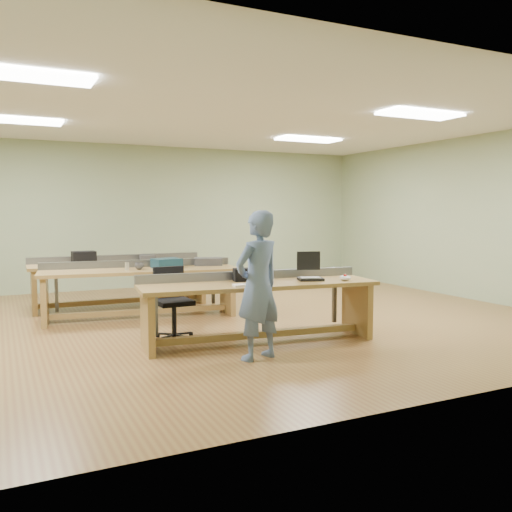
% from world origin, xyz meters
% --- Properties ---
extents(floor, '(10.00, 10.00, 0.00)m').
position_xyz_m(floor, '(0.00, 0.00, 0.00)').
color(floor, brown).
rests_on(floor, ground).
extents(ceiling, '(10.00, 10.00, 0.00)m').
position_xyz_m(ceiling, '(0.00, 0.00, 3.00)').
color(ceiling, silver).
rests_on(ceiling, wall_back).
extents(wall_back, '(10.00, 0.04, 3.00)m').
position_xyz_m(wall_back, '(0.00, 4.00, 1.50)').
color(wall_back, '#91A079').
rests_on(wall_back, floor).
extents(wall_front, '(10.00, 0.04, 3.00)m').
position_xyz_m(wall_front, '(0.00, -4.00, 1.50)').
color(wall_front, '#91A079').
rests_on(wall_front, floor).
extents(wall_right, '(0.04, 8.00, 3.00)m').
position_xyz_m(wall_right, '(5.00, 0.00, 1.50)').
color(wall_right, '#91A079').
rests_on(wall_right, floor).
extents(fluor_panels, '(6.20, 3.50, 0.03)m').
position_xyz_m(fluor_panels, '(0.00, 0.00, 2.97)').
color(fluor_panels, white).
rests_on(fluor_panels, ceiling).
extents(workbench_front, '(3.02, 1.11, 0.86)m').
position_xyz_m(workbench_front, '(0.04, -1.41, 0.56)').
color(workbench_front, olive).
rests_on(workbench_front, floor).
extents(workbench_mid, '(3.01, 1.14, 0.86)m').
position_xyz_m(workbench_mid, '(-0.92, 0.73, 0.56)').
color(workbench_mid, olive).
rests_on(workbench_mid, floor).
extents(workbench_back, '(2.96, 0.86, 0.86)m').
position_xyz_m(workbench_back, '(-1.00, 1.87, 0.56)').
color(workbench_back, olive).
rests_on(workbench_back, floor).
extents(person, '(0.69, 0.56, 1.64)m').
position_xyz_m(person, '(-0.31, -2.12, 0.82)').
color(person, slate).
rests_on(person, floor).
extents(laptop_base, '(0.37, 0.33, 0.03)m').
position_xyz_m(laptop_base, '(0.72, -1.53, 0.77)').
color(laptop_base, black).
rests_on(laptop_base, workbench_front).
extents(laptop_screen, '(0.30, 0.11, 0.24)m').
position_xyz_m(laptop_screen, '(0.76, -1.42, 0.99)').
color(laptop_screen, black).
rests_on(laptop_screen, laptop_base).
extents(keyboard, '(0.43, 0.17, 0.02)m').
position_xyz_m(keyboard, '(-0.18, -1.65, 0.76)').
color(keyboard, silver).
rests_on(keyboard, workbench_front).
extents(trackball_mouse, '(0.15, 0.18, 0.07)m').
position_xyz_m(trackball_mouse, '(1.11, -1.74, 0.78)').
color(trackball_mouse, white).
rests_on(trackball_mouse, workbench_front).
extents(camera_bag, '(0.26, 0.19, 0.16)m').
position_xyz_m(camera_bag, '(-0.09, -1.24, 0.83)').
color(camera_bag, black).
rests_on(camera_bag, workbench_front).
extents(task_chair, '(0.51, 0.51, 0.91)m').
position_xyz_m(task_chair, '(-0.86, -0.74, 0.33)').
color(task_chair, black).
rests_on(task_chair, floor).
extents(parts_bin_teal, '(0.46, 0.38, 0.14)m').
position_xyz_m(parts_bin_teal, '(-0.50, 0.73, 0.82)').
color(parts_bin_teal, '#122E3B').
rests_on(parts_bin_teal, workbench_mid).
extents(parts_bin_grey, '(0.51, 0.42, 0.12)m').
position_xyz_m(parts_bin_grey, '(0.21, 0.81, 0.81)').
color(parts_bin_grey, '#343437').
rests_on(parts_bin_grey, workbench_mid).
extents(mug, '(0.17, 0.17, 0.10)m').
position_xyz_m(mug, '(-0.95, 0.66, 0.80)').
color(mug, '#343437').
rests_on(mug, workbench_mid).
extents(drinks_can, '(0.08, 0.08, 0.11)m').
position_xyz_m(drinks_can, '(-1.14, 0.66, 0.81)').
color(drinks_can, silver).
rests_on(drinks_can, workbench_mid).
extents(storage_box_back, '(0.38, 0.27, 0.21)m').
position_xyz_m(storage_box_back, '(-1.59, 1.86, 0.86)').
color(storage_box_back, black).
rests_on(storage_box_back, workbench_back).
extents(tray_back, '(0.28, 0.21, 0.11)m').
position_xyz_m(tray_back, '(-0.49, 1.95, 0.80)').
color(tray_back, '#343437').
rests_on(tray_back, workbench_back).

